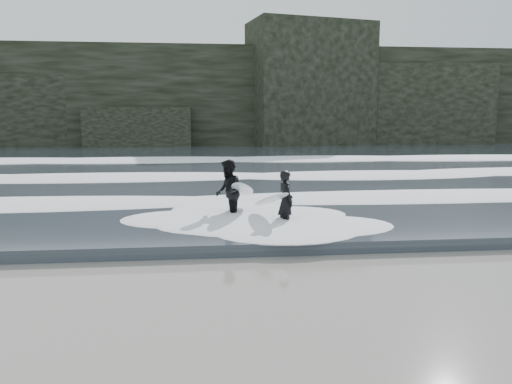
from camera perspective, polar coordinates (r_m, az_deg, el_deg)
The scene contains 8 objects.
ground at distance 8.39m, azimuth 7.77°, elevation -12.93°, with size 120.00×120.00×0.00m, color olive.
sea at distance 36.74m, azimuth -3.10°, elevation 3.98°, with size 90.00×52.00×0.30m, color #323943.
headland at distance 53.64m, azimuth -4.12°, elevation 10.58°, with size 70.00×9.00×10.00m, color black.
foam_near at distance 16.89m, azimuth 0.50°, elevation -0.52°, with size 60.00×3.20×0.20m, color white.
foam_mid at distance 23.80m, azimuth -1.44°, elevation 2.16°, with size 60.00×4.00×0.24m, color white.
foam_far at distance 32.73m, azimuth -2.73°, elevation 3.95°, with size 60.00×4.80×0.30m, color white.
surfer_left at distance 13.48m, azimuth 3.03°, elevation -0.98°, with size 1.20×2.03×1.65m.
surfer_right at distance 14.36m, azimuth -3.04°, elevation 0.04°, with size 1.27×2.16×1.87m.
Camera 1 is at (-1.92, -7.57, 3.06)m, focal length 35.00 mm.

